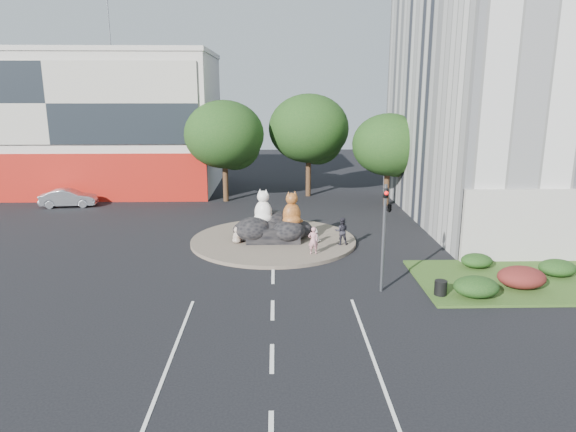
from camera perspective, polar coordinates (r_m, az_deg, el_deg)
name	(u,v)px	position (r m, az deg, el deg)	size (l,w,h in m)	color
ground	(273,310)	(21.98, -1.73, -10.42)	(120.00, 120.00, 0.00)	black
roundabout_island	(273,240)	(31.34, -1.63, -2.72)	(10.00, 10.00, 0.20)	brown
rock_plinth	(273,232)	(31.19, -1.64, -1.75)	(3.20, 2.60, 0.90)	black
shophouse_block	(77,122)	(51.36, -22.43, 9.63)	(25.20, 12.30, 17.40)	beige
grass_verge	(521,281)	(27.41, 24.45, -6.56)	(10.00, 6.00, 0.12)	#2E4A18
tree_left	(225,138)	(42.47, -6.99, 8.63)	(6.46, 6.46, 8.27)	#382314
tree_mid	(310,132)	(44.34, 2.41, 9.33)	(6.84, 6.84, 8.76)	#382314
tree_right	(389,148)	(41.32, 11.16, 7.46)	(5.70, 5.70, 7.30)	#382314
hedge_near_green	(476,287)	(24.34, 20.17, -7.39)	(2.00, 1.60, 0.90)	black
hedge_red	(522,277)	(26.17, 24.52, -6.22)	(2.20, 1.76, 0.99)	#541A16
hedge_mid_green	(557,268)	(28.60, 27.74, -5.11)	(1.80, 1.44, 0.81)	black
hedge_back_green	(477,261)	(28.23, 20.23, -4.68)	(1.60, 1.28, 0.72)	black
traffic_light	(387,215)	(23.22, 10.91, 0.12)	(0.44, 1.24, 5.00)	#595B60
street_lamp	(502,172)	(31.09, 22.72, 4.49)	(2.34, 0.22, 8.06)	#595B60
cat_white	(263,206)	(31.16, -2.77, 1.09)	(1.27, 1.10, 2.12)	silver
cat_tabby	(292,208)	(30.60, 0.42, 0.84)	(1.26, 1.09, 2.10)	#C25728
kitten_calico	(237,235)	(30.53, -5.72, -2.07)	(0.60, 0.52, 1.00)	silver
kitten_white	(315,236)	(30.44, 3.04, -2.19)	(0.52, 0.45, 0.87)	silver
pedestrian_pink	(313,240)	(28.30, 2.83, -2.73)	(0.56, 0.37, 1.54)	#C27D86
pedestrian_dark	(342,231)	(30.14, 5.97, -1.68)	(0.78, 0.61, 1.61)	black
parked_car	(69,198)	(44.25, -23.20, 1.86)	(1.49, 4.27, 1.41)	#B2B4BA
litter_bin	(441,288)	(24.07, 16.60, -7.64)	(0.56, 0.56, 0.66)	black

